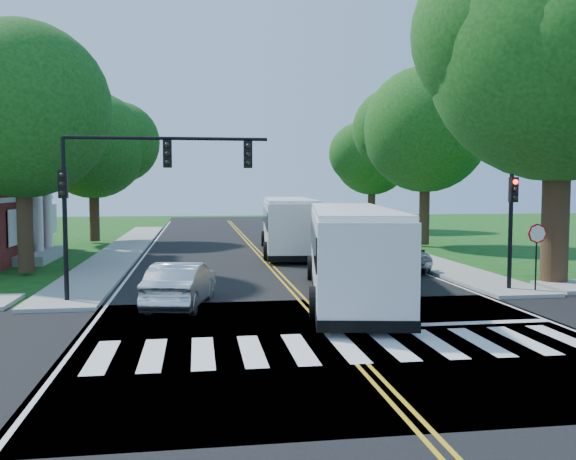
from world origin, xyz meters
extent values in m
plane|color=#124210|center=(0.00, 0.00, 0.00)|extent=(140.00, 140.00, 0.00)
cube|color=black|center=(0.00, 18.00, 0.01)|extent=(14.00, 96.00, 0.01)
cube|color=black|center=(0.00, 0.00, 0.01)|extent=(60.00, 12.00, 0.01)
cube|color=gold|center=(0.00, 22.00, 0.01)|extent=(0.36, 70.00, 0.01)
cube|color=silver|center=(-6.80, 22.00, 0.01)|extent=(0.12, 70.00, 0.01)
cube|color=silver|center=(6.80, 22.00, 0.01)|extent=(0.12, 70.00, 0.01)
cube|color=silver|center=(0.00, -0.50, 0.02)|extent=(12.60, 3.00, 0.01)
cube|color=silver|center=(3.50, 1.60, 0.02)|extent=(6.60, 0.40, 0.01)
cube|color=gray|center=(-8.30, 25.00, 0.07)|extent=(2.60, 40.00, 0.15)
cube|color=gray|center=(8.30, 25.00, 0.07)|extent=(2.60, 40.00, 0.15)
cylinder|color=#392316|center=(11.00, 8.00, 3.15)|extent=(1.10, 1.10, 6.00)
sphere|color=#286C20|center=(11.00, 8.00, 9.66)|extent=(10.80, 10.80, 10.80)
cylinder|color=#392316|center=(-11.50, 14.00, 2.55)|extent=(0.70, 0.70, 4.80)
sphere|color=#286C20|center=(-11.50, 14.00, 7.55)|extent=(8.00, 8.00, 8.00)
cylinder|color=#392316|center=(-11.00, 30.00, 2.35)|extent=(0.70, 0.70, 4.40)
sphere|color=#286C20|center=(-11.00, 30.00, 7.02)|extent=(7.60, 7.60, 7.60)
cylinder|color=#392316|center=(11.50, 24.00, 2.65)|extent=(0.70, 0.70, 5.00)
sphere|color=#286C20|center=(11.50, 24.00, 7.88)|extent=(8.40, 8.40, 8.40)
cylinder|color=#392316|center=(12.50, 40.00, 2.35)|extent=(0.70, 0.70, 4.40)
sphere|color=#286C20|center=(12.50, 40.00, 6.89)|extent=(7.20, 7.20, 7.20)
cube|color=silver|center=(-12.40, 20.00, 4.40)|extent=(1.40, 6.00, 0.45)
cube|color=gray|center=(-12.40, 20.00, 0.25)|extent=(1.80, 6.00, 0.50)
cylinder|color=silver|center=(-12.40, 17.80, 2.10)|extent=(0.50, 0.50, 4.20)
cylinder|color=silver|center=(-12.40, 20.00, 2.10)|extent=(0.50, 0.50, 4.20)
cylinder|color=silver|center=(-12.40, 22.20, 2.10)|extent=(0.50, 0.50, 4.20)
cylinder|color=black|center=(-8.20, 6.50, 2.45)|extent=(0.16, 0.16, 4.60)
cube|color=black|center=(-8.20, 6.35, 4.15)|extent=(0.30, 0.22, 0.95)
sphere|color=black|center=(-8.20, 6.21, 4.45)|extent=(0.18, 0.18, 0.18)
cylinder|color=black|center=(-4.70, 6.50, 5.75)|extent=(7.00, 0.12, 0.12)
cube|color=black|center=(-4.70, 6.35, 5.20)|extent=(0.30, 0.22, 0.95)
cube|color=black|center=(-1.90, 6.35, 5.20)|extent=(0.30, 0.22, 0.95)
cylinder|color=black|center=(8.20, 6.50, 2.35)|extent=(0.16, 0.16, 4.40)
cube|color=black|center=(8.20, 6.35, 3.95)|extent=(0.30, 0.22, 0.95)
sphere|color=#FF0A05|center=(8.20, 6.21, 4.25)|extent=(0.18, 0.18, 0.18)
cylinder|color=black|center=(9.00, 6.00, 1.25)|extent=(0.06, 0.06, 2.20)
cylinder|color=#A50A07|center=(9.00, 5.97, 2.30)|extent=(0.76, 0.04, 0.76)
cube|color=white|center=(1.85, 6.32, 1.66)|extent=(4.85, 12.83, 2.93)
cube|color=black|center=(1.85, 6.32, 2.19)|extent=(4.77, 11.98, 1.01)
cube|color=black|center=(2.95, 12.55, 2.03)|extent=(2.58, 0.55, 1.70)
cube|color=orange|center=(2.95, 12.55, 2.99)|extent=(1.80, 0.41, 0.34)
cube|color=black|center=(1.85, 6.32, 0.36)|extent=(4.92, 12.94, 0.32)
cube|color=white|center=(1.85, 6.32, 3.18)|extent=(4.73, 12.45, 0.23)
cylinder|color=black|center=(3.93, 10.16, 0.52)|extent=(0.51, 1.06, 1.02)
cylinder|color=black|center=(1.21, 10.64, 0.52)|extent=(0.51, 1.06, 1.02)
cylinder|color=black|center=(2.55, 2.31, 0.52)|extent=(0.51, 1.06, 1.02)
cylinder|color=black|center=(-0.17, 2.79, 0.52)|extent=(0.51, 1.06, 1.02)
cube|color=white|center=(1.82, 21.65, 1.68)|extent=(3.88, 12.89, 2.96)
cube|color=black|center=(1.82, 21.65, 2.22)|extent=(3.87, 12.01, 1.02)
cube|color=black|center=(2.39, 28.02, 2.06)|extent=(2.63, 0.34, 1.72)
cube|color=orange|center=(2.39, 28.02, 3.02)|extent=(1.83, 0.27, 0.34)
cube|color=black|center=(1.82, 21.65, 0.37)|extent=(3.94, 12.99, 0.32)
cube|color=white|center=(1.82, 21.65, 3.22)|extent=(3.79, 12.51, 0.24)
cylinder|color=black|center=(3.59, 25.70, 0.53)|extent=(0.44, 1.06, 1.03)
cylinder|color=black|center=(0.80, 25.95, 0.53)|extent=(0.44, 1.06, 1.03)
cylinder|color=black|center=(2.86, 17.67, 0.53)|extent=(0.44, 1.06, 1.03)
cylinder|color=black|center=(0.07, 17.92, 0.53)|extent=(0.44, 1.06, 1.03)
imported|color=silver|center=(-4.28, 5.41, 0.77)|extent=(2.47, 4.85, 1.53)
imported|color=#B7B9BF|center=(5.48, 13.06, 0.68)|extent=(3.12, 5.15, 1.34)
imported|color=black|center=(5.62, 13.62, 0.58)|extent=(2.86, 4.21, 1.13)
camera|label=1|loc=(-3.71, -15.28, 4.08)|focal=38.00mm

